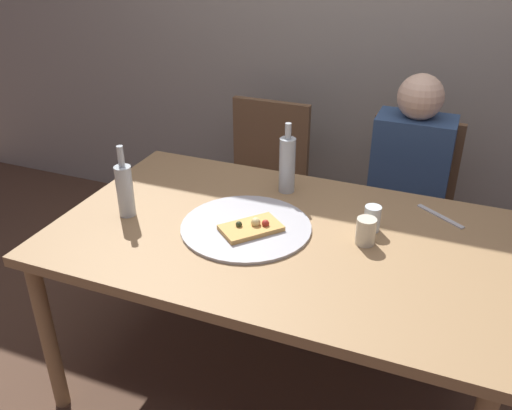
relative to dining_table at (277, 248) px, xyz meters
The scene contains 13 objects.
ground_plane 0.68m from the dining_table, ahead, with size 8.00×8.00×0.00m, color #513828.
back_wall 1.54m from the dining_table, 90.00° to the left, with size 6.00×0.10×2.60m, color gray.
dining_table is the anchor object (origin of this frame).
pizza_tray 0.14m from the dining_table, behind, with size 0.49×0.49×0.01m, color #ADADB2.
pizza_slice_last 0.13m from the dining_table, 156.23° to the right, with size 0.24×0.25×0.05m.
wine_bottle 0.63m from the dining_table, behind, with size 0.07×0.07×0.29m.
beer_bottle 0.40m from the dining_table, 103.73° to the left, with size 0.07×0.07×0.30m.
tumbler_near 0.37m from the dining_table, 24.84° to the left, with size 0.06×0.06×0.10m, color silver.
tumbler_far 0.34m from the dining_table, ahead, with size 0.07×0.07×0.10m, color beige.
table_knife 0.66m from the dining_table, 32.32° to the left, with size 0.22×0.02×0.01m, color #B7B7BC.
chair_left 1.02m from the dining_table, 114.45° to the left, with size 0.44×0.44×0.90m.
chair_right 1.00m from the dining_table, 67.98° to the left, with size 0.44×0.44×0.90m.
guest_in_sweater 0.85m from the dining_table, 64.13° to the left, with size 0.36×0.56×1.17m.
Camera 1 is at (0.58, -1.66, 1.81)m, focal length 38.58 mm.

